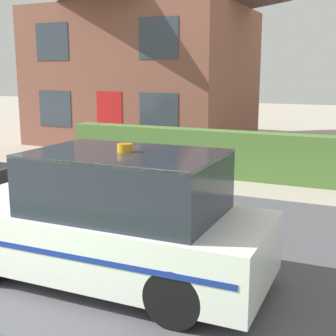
{
  "coord_description": "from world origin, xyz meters",
  "views": [
    {
      "loc": [
        3.95,
        -2.14,
        2.74
      ],
      "look_at": [
        0.46,
        5.32,
        1.05
      ],
      "focal_mm": 50.0,
      "sensor_mm": 36.0,
      "label": 1
    }
  ],
  "objects": [
    {
      "name": "road_strip",
      "position": [
        0.0,
        4.48,
        0.01
      ],
      "size": [
        28.0,
        6.6,
        0.01
      ],
      "primitive_type": "cube",
      "color": "#4C4C51",
      "rests_on": "ground"
    },
    {
      "name": "garden_hedge",
      "position": [
        0.65,
        9.53,
        0.62
      ],
      "size": [
        10.15,
        0.57,
        1.24
      ],
      "primitive_type": "cube",
      "color": "#4C7233",
      "rests_on": "ground"
    },
    {
      "name": "police_car",
      "position": [
        0.77,
        2.86,
        0.84
      ],
      "size": [
        4.44,
        1.84,
        1.85
      ],
      "rotation": [
        0.0,
        0.0,
        3.16
      ],
      "color": "black",
      "rests_on": "road_strip"
    },
    {
      "name": "house_left",
      "position": [
        -4.94,
        14.79,
        3.59
      ],
      "size": [
        8.03,
        6.64,
        7.04
      ],
      "color": "brown",
      "rests_on": "ground"
    }
  ]
}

